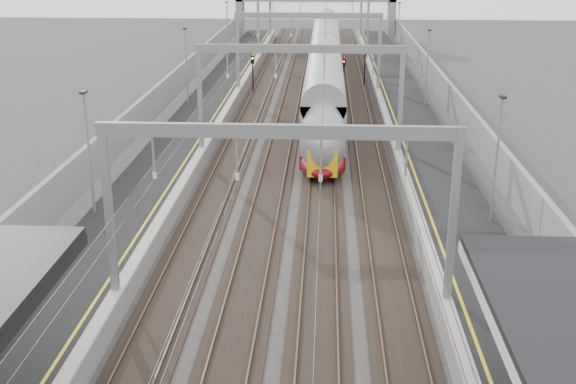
# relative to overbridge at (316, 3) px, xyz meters

# --- Properties ---
(platform_left) EXTENTS (4.00, 120.00, 1.00)m
(platform_left) POSITION_rel_overbridge_xyz_m (-8.00, -55.00, -4.81)
(platform_left) COLOR black
(platform_left) RESTS_ON ground
(platform_right) EXTENTS (4.00, 120.00, 1.00)m
(platform_right) POSITION_rel_overbridge_xyz_m (8.00, -55.00, -4.81)
(platform_right) COLOR black
(platform_right) RESTS_ON ground
(tracks) EXTENTS (11.40, 140.00, 0.20)m
(tracks) POSITION_rel_overbridge_xyz_m (0.00, -55.00, -5.26)
(tracks) COLOR black
(tracks) RESTS_ON ground
(overhead_line) EXTENTS (13.00, 140.00, 6.60)m
(overhead_line) POSITION_rel_overbridge_xyz_m (0.00, -48.38, 0.83)
(overhead_line) COLOR gray
(overhead_line) RESTS_ON platform_left
(overbridge) EXTENTS (22.00, 2.20, 6.90)m
(overbridge) POSITION_rel_overbridge_xyz_m (0.00, 0.00, 0.00)
(overbridge) COLOR slate
(overbridge) RESTS_ON ground
(wall_left) EXTENTS (0.30, 120.00, 3.20)m
(wall_left) POSITION_rel_overbridge_xyz_m (-11.20, -55.00, -3.71)
(wall_left) COLOR slate
(wall_left) RESTS_ON ground
(wall_right) EXTENTS (0.30, 120.00, 3.20)m
(wall_right) POSITION_rel_overbridge_xyz_m (11.20, -55.00, -3.71)
(wall_right) COLOR slate
(wall_right) RESTS_ON ground
(train) EXTENTS (2.83, 51.61, 4.47)m
(train) POSITION_rel_overbridge_xyz_m (1.50, -38.46, -3.12)
(train) COLOR maroon
(train) RESTS_ON ground
(signal_green) EXTENTS (0.32, 0.32, 3.48)m
(signal_green) POSITION_rel_overbridge_xyz_m (-5.20, -35.70, -2.89)
(signal_green) COLOR black
(signal_green) RESTS_ON ground
(signal_red_near) EXTENTS (0.32, 0.32, 3.48)m
(signal_red_near) POSITION_rel_overbridge_xyz_m (3.20, -37.12, -2.89)
(signal_red_near) COLOR black
(signal_red_near) RESTS_ON ground
(signal_red_far) EXTENTS (0.32, 0.32, 3.48)m
(signal_red_far) POSITION_rel_overbridge_xyz_m (5.40, -31.53, -2.89)
(signal_red_far) COLOR black
(signal_red_far) RESTS_ON ground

